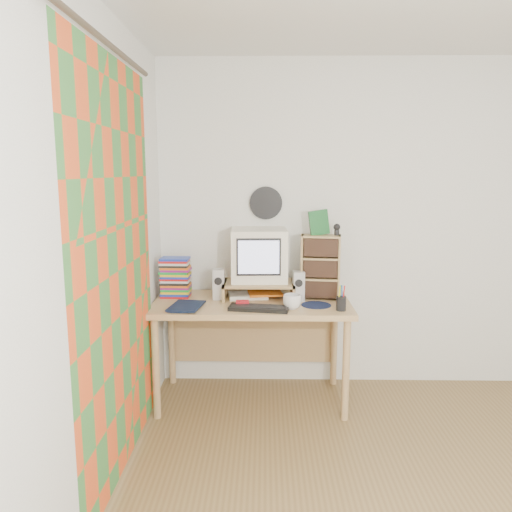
{
  "coord_description": "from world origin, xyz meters",
  "views": [
    {
      "loc": [
        -0.94,
        -2.08,
        1.67
      ],
      "look_at": [
        -1.0,
        1.33,
        1.09
      ],
      "focal_mm": 35.0,
      "sensor_mm": 36.0,
      "label": 1
    }
  ],
  "objects_px": {
    "cd_rack": "(321,267)",
    "desk": "(252,317)",
    "keyboard": "(259,308)",
    "dvd_stack": "(176,277)",
    "crt_monitor": "(259,255)",
    "diary": "(172,304)",
    "mug": "(292,302)"
  },
  "relations": [
    {
      "from": "keyboard",
      "to": "cd_rack",
      "type": "distance_m",
      "value": 0.59
    },
    {
      "from": "dvd_stack",
      "to": "cd_rack",
      "type": "height_order",
      "value": "cd_rack"
    },
    {
      "from": "crt_monitor",
      "to": "keyboard",
      "type": "distance_m",
      "value": 0.48
    },
    {
      "from": "crt_monitor",
      "to": "cd_rack",
      "type": "xyz_separation_m",
      "value": [
        0.45,
        -0.06,
        -0.08
      ]
    },
    {
      "from": "keyboard",
      "to": "mug",
      "type": "bearing_deg",
      "value": 17.57
    },
    {
      "from": "keyboard",
      "to": "dvd_stack",
      "type": "distance_m",
      "value": 0.73
    },
    {
      "from": "cd_rack",
      "to": "dvd_stack",
      "type": "bearing_deg",
      "value": -174.12
    },
    {
      "from": "keyboard",
      "to": "cd_rack",
      "type": "bearing_deg",
      "value": 44.83
    },
    {
      "from": "desk",
      "to": "cd_rack",
      "type": "distance_m",
      "value": 0.62
    },
    {
      "from": "desk",
      "to": "diary",
      "type": "distance_m",
      "value": 0.61
    },
    {
      "from": "cd_rack",
      "to": "mug",
      "type": "height_order",
      "value": "cd_rack"
    },
    {
      "from": "dvd_stack",
      "to": "mug",
      "type": "xyz_separation_m",
      "value": [
        0.84,
        -0.32,
        -0.1
      ]
    },
    {
      "from": "cd_rack",
      "to": "mug",
      "type": "xyz_separation_m",
      "value": [
        -0.22,
        -0.29,
        -0.18
      ]
    },
    {
      "from": "crt_monitor",
      "to": "keyboard",
      "type": "relative_size",
      "value": 1.0
    },
    {
      "from": "keyboard",
      "to": "mug",
      "type": "relative_size",
      "value": 3.19
    },
    {
      "from": "desk",
      "to": "mug",
      "type": "relative_size",
      "value": 11.15
    },
    {
      "from": "keyboard",
      "to": "diary",
      "type": "xyz_separation_m",
      "value": [
        -0.6,
        0.06,
        0.01
      ]
    },
    {
      "from": "cd_rack",
      "to": "desk",
      "type": "bearing_deg",
      "value": -168.92
    },
    {
      "from": "mug",
      "to": "diary",
      "type": "height_order",
      "value": "mug"
    },
    {
      "from": "keyboard",
      "to": "diary",
      "type": "relative_size",
      "value": 1.6
    },
    {
      "from": "crt_monitor",
      "to": "cd_rack",
      "type": "bearing_deg",
      "value": -9.64
    },
    {
      "from": "crt_monitor",
      "to": "cd_rack",
      "type": "relative_size",
      "value": 0.86
    },
    {
      "from": "desk",
      "to": "mug",
      "type": "distance_m",
      "value": 0.42
    },
    {
      "from": "crt_monitor",
      "to": "diary",
      "type": "height_order",
      "value": "crt_monitor"
    },
    {
      "from": "mug",
      "to": "keyboard",
      "type": "bearing_deg",
      "value": -171.37
    },
    {
      "from": "dvd_stack",
      "to": "cd_rack",
      "type": "bearing_deg",
      "value": -0.31
    },
    {
      "from": "desk",
      "to": "crt_monitor",
      "type": "height_order",
      "value": "crt_monitor"
    },
    {
      "from": "keyboard",
      "to": "dvd_stack",
      "type": "bearing_deg",
      "value": 159.13
    },
    {
      "from": "crt_monitor",
      "to": "diary",
      "type": "distance_m",
      "value": 0.73
    },
    {
      "from": "desk",
      "to": "keyboard",
      "type": "xyz_separation_m",
      "value": [
        0.05,
        -0.29,
        0.15
      ]
    },
    {
      "from": "dvd_stack",
      "to": "cd_rack",
      "type": "distance_m",
      "value": 1.07
    },
    {
      "from": "desk",
      "to": "cd_rack",
      "type": "bearing_deg",
      "value": 3.37
    }
  ]
}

